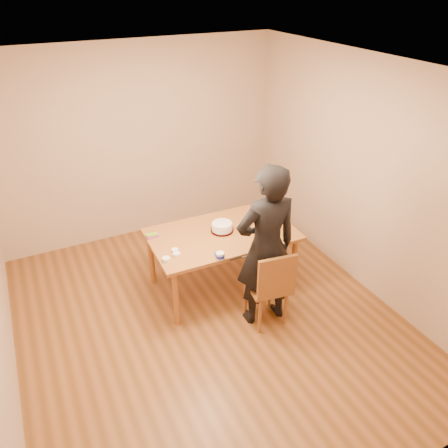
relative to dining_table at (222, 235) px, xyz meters
name	(u,v)px	position (x,y,z in m)	size (l,w,h in m)	color
room_shell	(193,201)	(-0.43, -0.18, 0.62)	(4.00, 4.50, 2.70)	brown
dining_table	(222,235)	(0.00, 0.00, 0.00)	(1.69, 1.00, 0.04)	brown
dining_chair	(266,287)	(0.15, -0.78, -0.28)	(0.38, 0.38, 0.04)	brown
cake_plate	(222,230)	(0.02, 0.04, 0.03)	(0.27, 0.27, 0.02)	#B40C16
cake	(222,227)	(0.02, 0.04, 0.08)	(0.24, 0.24, 0.08)	white
frosting_dome	(222,223)	(0.02, 0.04, 0.13)	(0.24, 0.24, 0.03)	white
frosting_tub	(220,256)	(-0.25, -0.46, 0.06)	(0.09, 0.09, 0.08)	white
frosting_lid	(219,254)	(-0.23, -0.39, 0.03)	(0.10, 0.10, 0.01)	#171D9B
frosting_dollop	(219,253)	(-0.23, -0.39, 0.04)	(0.04, 0.04, 0.02)	white
ramekin_green	(177,255)	(-0.65, -0.21, 0.04)	(0.08, 0.08, 0.04)	white
ramekin_yellow	(175,251)	(-0.64, -0.13, 0.04)	(0.08, 0.08, 0.04)	white
ramekin_multi	(166,259)	(-0.78, -0.24, 0.04)	(0.09, 0.09, 0.04)	white
candy_box_pink	(152,236)	(-0.76, 0.28, 0.03)	(0.14, 0.07, 0.02)	#DF3495
candy_box_green	(152,235)	(-0.77, 0.28, 0.05)	(0.12, 0.06, 0.02)	#28971C
spatula	(236,259)	(-0.10, -0.54, 0.02)	(0.15, 0.01, 0.01)	black
person	(266,248)	(0.15, -0.73, 0.20)	(0.68, 0.45, 1.86)	black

